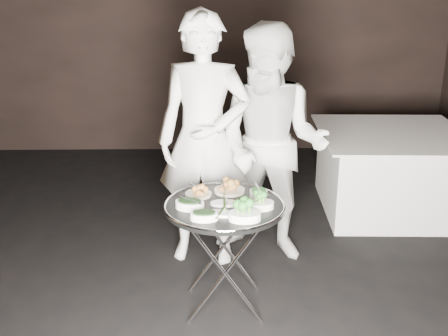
{
  "coord_description": "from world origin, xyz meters",
  "views": [
    {
      "loc": [
        0.13,
        -3.36,
        2.19
      ],
      "look_at": [
        0.21,
        0.1,
        0.95
      ],
      "focal_mm": 45.0,
      "sensor_mm": 36.0,
      "label": 1
    }
  ],
  "objects_px": {
    "serving_tray": "(224,206)",
    "dining_table": "(389,171)",
    "tray_stand": "(224,252)",
    "waiter_left": "(204,141)",
    "waiter_right": "(272,145)"
  },
  "relations": [
    {
      "from": "tray_stand",
      "to": "waiter_left",
      "type": "distance_m",
      "value": 0.92
    },
    {
      "from": "waiter_right",
      "to": "tray_stand",
      "type": "bearing_deg",
      "value": -94.64
    },
    {
      "from": "waiter_left",
      "to": "tray_stand",
      "type": "bearing_deg",
      "value": -70.39
    },
    {
      "from": "tray_stand",
      "to": "dining_table",
      "type": "height_order",
      "value": "dining_table"
    },
    {
      "from": "serving_tray",
      "to": "tray_stand",
      "type": "bearing_deg",
      "value": 0.0
    },
    {
      "from": "tray_stand",
      "to": "serving_tray",
      "type": "height_order",
      "value": "serving_tray"
    },
    {
      "from": "serving_tray",
      "to": "dining_table",
      "type": "xyz_separation_m",
      "value": [
        1.59,
        1.61,
        -0.36
      ]
    },
    {
      "from": "waiter_left",
      "to": "waiter_right",
      "type": "bearing_deg",
      "value": 12.37
    },
    {
      "from": "serving_tray",
      "to": "waiter_left",
      "type": "xyz_separation_m",
      "value": [
        -0.14,
        0.72,
        0.22
      ]
    },
    {
      "from": "serving_tray",
      "to": "waiter_right",
      "type": "distance_m",
      "value": 0.86
    },
    {
      "from": "tray_stand",
      "to": "waiter_left",
      "type": "bearing_deg",
      "value": 100.83
    },
    {
      "from": "serving_tray",
      "to": "dining_table",
      "type": "bearing_deg",
      "value": 45.38
    },
    {
      "from": "serving_tray",
      "to": "dining_table",
      "type": "relative_size",
      "value": 0.59
    },
    {
      "from": "tray_stand",
      "to": "waiter_right",
      "type": "distance_m",
      "value": 0.98
    },
    {
      "from": "tray_stand",
      "to": "serving_tray",
      "type": "bearing_deg",
      "value": 180.0
    }
  ]
}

